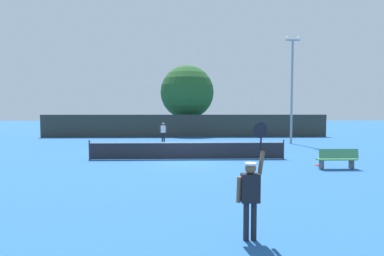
% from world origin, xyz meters
% --- Properties ---
extents(ground_plane, '(120.00, 120.00, 0.00)m').
position_xyz_m(ground_plane, '(0.00, 0.00, 0.00)').
color(ground_plane, '#235693').
extents(tennis_net, '(10.74, 0.08, 1.07)m').
position_xyz_m(tennis_net, '(0.00, 0.00, 0.51)').
color(tennis_net, '#232328').
rests_on(tennis_net, ground).
extents(perimeter_fence, '(28.42, 0.12, 2.24)m').
position_xyz_m(perimeter_fence, '(0.00, 14.01, 1.12)').
color(perimeter_fence, '#2D332D').
rests_on(perimeter_fence, ground).
extents(player_serving, '(0.67, 0.39, 2.47)m').
position_xyz_m(player_serving, '(1.15, -10.68, 1.08)').
color(player_serving, black).
rests_on(player_serving, ground).
extents(player_receiving, '(0.57, 0.24, 1.60)m').
position_xyz_m(player_receiving, '(-1.90, 9.36, 0.98)').
color(player_receiving, white).
rests_on(player_receiving, ground).
extents(tennis_ball, '(0.07, 0.07, 0.07)m').
position_xyz_m(tennis_ball, '(-0.51, 1.09, 0.03)').
color(tennis_ball, '#CCE033').
rests_on(tennis_ball, ground).
extents(spare_racket, '(0.28, 0.52, 0.04)m').
position_xyz_m(spare_racket, '(6.40, -2.03, 0.02)').
color(spare_racket, black).
rests_on(spare_racket, ground).
extents(courtside_bench, '(1.80, 0.44, 0.95)m').
position_xyz_m(courtside_bench, '(6.83, -3.03, 0.48)').
color(courtside_bench, '#478C4C').
rests_on(courtside_bench, ground).
extents(light_pole, '(1.18, 0.28, 8.49)m').
position_xyz_m(light_pole, '(8.46, 7.74, 4.81)').
color(light_pole, gray).
rests_on(light_pole, ground).
extents(large_tree, '(5.83, 5.83, 7.56)m').
position_xyz_m(large_tree, '(0.24, 17.32, 4.63)').
color(large_tree, brown).
rests_on(large_tree, ground).
extents(parked_car_near, '(2.04, 4.26, 1.69)m').
position_xyz_m(parked_car_near, '(6.43, 20.80, 0.78)').
color(parked_car_near, navy).
rests_on(parked_car_near, ground).
extents(parked_car_mid, '(2.26, 4.35, 1.69)m').
position_xyz_m(parked_car_mid, '(10.55, 19.34, 0.78)').
color(parked_car_mid, '#B7B7BC').
rests_on(parked_car_mid, ground).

